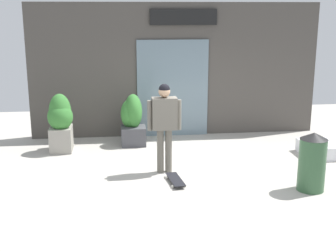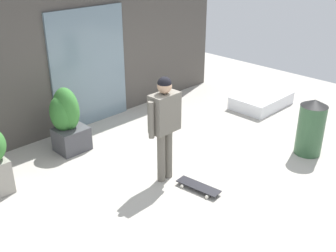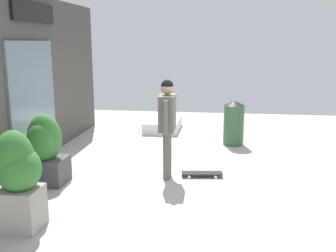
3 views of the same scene
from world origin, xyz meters
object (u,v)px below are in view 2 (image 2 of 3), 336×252
skateboarder (165,118)px  skateboard (198,186)px  planter_box_left (66,118)px  trash_bin (311,127)px

skateboarder → skateboard: size_ratio=2.33×
planter_box_left → trash_bin: 4.39m
skateboard → trash_bin: trash_bin is taller
planter_box_left → trash_bin: planter_box_left is taller
skateboarder → trash_bin: bearing=62.6°
skateboard → trash_bin: size_ratio=0.71×
skateboarder → skateboard: bearing=11.8°
skateboarder → planter_box_left: size_ratio=1.46×
skateboarder → skateboard: skateboarder is taller
skateboard → planter_box_left: (-0.68, 2.59, 0.55)m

